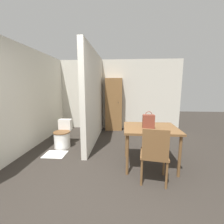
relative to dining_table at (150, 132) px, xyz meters
The scene contains 10 objects.
ground_plane 1.61m from the dining_table, 128.06° to the right, with size 16.00×16.00×0.00m, color #2D2823.
wall_back 2.92m from the dining_table, 108.29° to the left, with size 4.83×0.12×2.50m.
wall_left 3.03m from the dining_table, 165.25° to the left, with size 0.12×4.81×2.50m.
partition_wall 2.00m from the dining_table, 134.29° to the left, with size 0.12×2.57×2.50m.
dining_table is the anchor object (origin of this frame).
wooden_chair 0.59m from the dining_table, 92.63° to the right, with size 0.49×0.49×0.93m.
toilet 2.26m from the dining_table, 159.10° to the left, with size 0.42×0.57×0.68m.
handbag 0.25m from the dining_table, 122.03° to the right, with size 0.21×0.11×0.32m.
wooden_cabinet 2.63m from the dining_table, 109.13° to the left, with size 0.59×0.36×1.84m.
bath_mat 2.21m from the dining_table, behind, with size 0.48×0.40×0.01m.
Camera 1 is at (0.37, -1.67, 1.54)m, focal length 24.00 mm.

